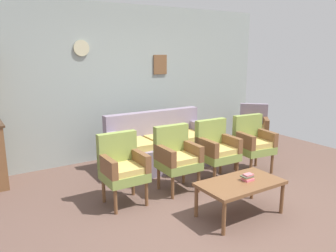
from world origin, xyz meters
TOP-DOWN VIEW (x-y plane):
  - ground_plane at (0.00, 0.00)m, footprint 7.68×7.68m
  - wall_back_with_decor at (0.00, 2.63)m, footprint 6.40×0.09m
  - floral_couch at (0.39, 1.73)m, footprint 1.78×0.82m
  - armchair_row_middle at (-0.75, 0.79)m, footprint 0.52×0.49m
  - armchair_by_doorway at (0.06, 0.77)m, footprint 0.54×0.51m
  - armchair_near_couch_end at (0.78, 0.77)m, footprint 0.54×0.51m
  - armchair_near_cabinet at (1.51, 0.73)m, footprint 0.57×0.55m
  - wingback_chair_by_fireplace at (2.36, 1.53)m, footprint 0.71×0.71m
  - coffee_table at (0.27, -0.26)m, footprint 1.00×0.56m
  - book_stack_on_table at (0.37, -0.27)m, footprint 0.13×0.11m
  - floor_vase_by_wall at (2.85, 2.15)m, footprint 0.22×0.22m

SIDE VIEW (x-z plane):
  - ground_plane at x=0.00m, z-range 0.00..0.00m
  - floor_vase_by_wall at x=2.85m, z-range 0.00..0.65m
  - floral_couch at x=0.39m, z-range -0.12..0.78m
  - coffee_table at x=0.27m, z-range 0.17..0.59m
  - book_stack_on_table at x=0.37m, z-range 0.42..0.50m
  - armchair_row_middle at x=-0.75m, z-range 0.05..0.95m
  - armchair_by_doorway at x=0.06m, z-range 0.05..0.95m
  - armchair_near_couch_end at x=0.78m, z-range 0.05..0.95m
  - armchair_near_cabinet at x=1.51m, z-range 0.05..0.95m
  - wingback_chair_by_fireplace at x=2.36m, z-range 0.05..0.95m
  - wall_back_with_decor at x=0.00m, z-range 0.00..2.70m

